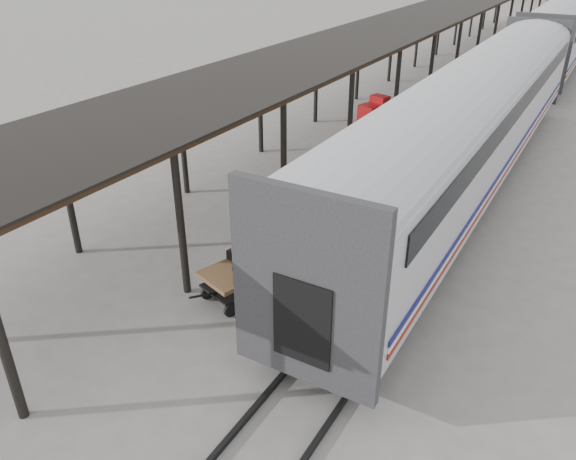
# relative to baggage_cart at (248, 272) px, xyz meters

# --- Properties ---
(ground) EXTENTS (160.00, 160.00, 0.00)m
(ground) POSITION_rel_baggage_cart_xyz_m (-0.10, 1.25, -0.65)
(ground) COLOR slate
(ground) RESTS_ON ground
(train) EXTENTS (3.45, 76.01, 4.01)m
(train) POSITION_rel_baggage_cart_xyz_m (3.09, 35.04, 2.04)
(train) COLOR silver
(train) RESTS_ON ground
(canopy) EXTENTS (4.90, 64.30, 4.15)m
(canopy) POSITION_rel_baggage_cart_xyz_m (-3.50, 25.25, 3.36)
(canopy) COLOR #422B19
(canopy) RESTS_ON ground
(rails) EXTENTS (1.54, 150.00, 0.12)m
(rails) POSITION_rel_baggage_cart_xyz_m (3.10, 35.25, -0.59)
(rails) COLOR black
(rails) RESTS_ON ground
(baggage_cart) EXTENTS (1.93, 2.67, 0.86)m
(baggage_cart) POSITION_rel_baggage_cart_xyz_m (0.00, 0.00, 0.00)
(baggage_cart) COLOR brown
(baggage_cart) RESTS_ON ground
(suitcase_stack) EXTENTS (1.47, 1.15, 0.58)m
(suitcase_stack) POSITION_rel_baggage_cart_xyz_m (0.01, 0.34, 0.41)
(suitcase_stack) COLOR #3C3C3F
(suitcase_stack) RESTS_ON baggage_cart
(luggage_tug) EXTENTS (1.29, 1.69, 1.32)m
(luggage_tug) POSITION_rel_baggage_cart_xyz_m (-2.90, 15.44, -0.04)
(luggage_tug) COLOR maroon
(luggage_tug) RESTS_ON ground
(porter) EXTENTS (0.45, 0.67, 1.81)m
(porter) POSITION_rel_baggage_cart_xyz_m (0.25, -0.65, 1.12)
(porter) COLOR navy
(porter) RESTS_ON baggage_cart
(pedestrian) EXTENTS (1.00, 0.66, 1.58)m
(pedestrian) POSITION_rel_baggage_cart_xyz_m (-1.70, 15.77, 0.14)
(pedestrian) COLOR black
(pedestrian) RESTS_ON ground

